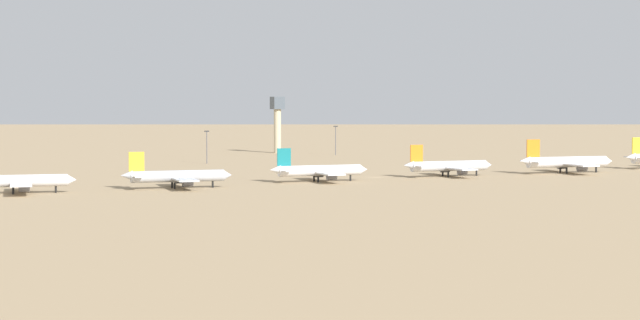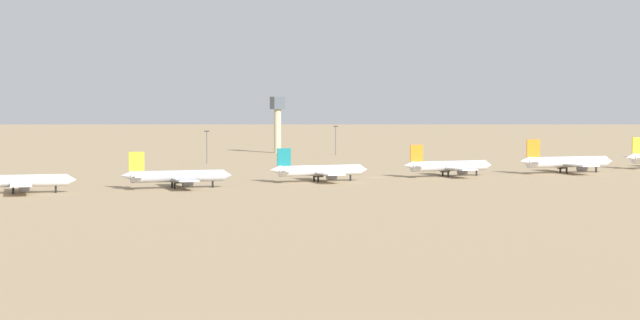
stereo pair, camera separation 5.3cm
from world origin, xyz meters
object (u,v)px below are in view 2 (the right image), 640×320
object	(u,v)px
parked_jet_orange_3	(448,166)
light_pole_mid	(207,144)
parked_jet_yellow_1	(177,176)
parked_jet_orange_4	(566,162)
parked_jet_teal_2	(319,171)
control_tower	(277,119)
light_pole_west	(336,138)
parked_jet_orange_0	(17,181)

from	to	relation	value
parked_jet_orange_3	light_pole_mid	bearing A→B (deg)	120.22
parked_jet_yellow_1	parked_jet_orange_4	xyz separation A→B (m)	(138.25, 3.21, 0.32)
parked_jet_yellow_1	parked_jet_teal_2	distance (m)	47.32
parked_jet_yellow_1	parked_jet_teal_2	xyz separation A→B (m)	(47.05, 5.12, -0.05)
control_tower	parked_jet_yellow_1	bearing A→B (deg)	-121.99
parked_jet_teal_2	light_pole_west	world-z (taller)	light_pole_west
parked_jet_yellow_1	control_tower	distance (m)	197.12
parked_jet_orange_3	light_pole_mid	xyz separation A→B (m)	(-45.95, 98.83, 4.05)
parked_jet_teal_2	parked_jet_orange_3	distance (m)	46.95
light_pole_west	light_pole_mid	xyz separation A→B (m)	(-71.47, -33.48, -0.05)
parked_jet_orange_0	parked_jet_teal_2	distance (m)	91.18
parked_jet_yellow_1	parked_jet_orange_3	world-z (taller)	parked_jet_yellow_1
parked_jet_orange_0	parked_jet_orange_3	size ratio (longest dim) A/B	0.99
parked_jet_orange_4	light_pole_mid	distance (m)	136.49
parked_jet_orange_0	control_tower	size ratio (longest dim) A/B	1.24
parked_jet_orange_0	light_pole_west	bearing A→B (deg)	51.13
parked_jet_orange_3	light_pole_mid	distance (m)	109.06
parked_jet_orange_4	control_tower	xyz separation A→B (m)	(-34.00, 163.68, 11.45)
parked_jet_yellow_1	light_pole_west	bearing A→B (deg)	57.80
parked_jet_orange_0	light_pole_west	xyz separation A→B (m)	(163.60, 136.49, 4.12)
control_tower	parked_jet_orange_3	bearing A→B (deg)	-93.67
light_pole_mid	parked_jet_orange_0	bearing A→B (deg)	-131.81
parked_jet_orange_3	parked_jet_orange_0	bearing A→B (deg)	-172.98
parked_jet_orange_4	parked_jet_orange_0	bearing A→B (deg)	-170.97
parked_jet_teal_2	parked_jet_yellow_1	bearing A→B (deg)	-167.25
control_tower	light_pole_west	world-z (taller)	control_tower
parked_jet_yellow_1	parked_jet_orange_4	distance (m)	138.29
parked_jet_teal_2	light_pole_west	xyz separation A→B (m)	(72.45, 133.91, 4.12)
light_pole_west	parked_jet_orange_4	bearing A→B (deg)	-82.14
parked_jet_orange_3	parked_jet_orange_4	xyz separation A→B (m)	(44.28, -3.52, 0.34)
parked_jet_yellow_1	parked_jet_teal_2	size ratio (longest dim) A/B	1.01
parked_jet_teal_2	control_tower	xyz separation A→B (m)	(57.20, 161.76, 11.82)
parked_jet_teal_2	light_pole_mid	xyz separation A→B (m)	(0.98, 100.43, 4.07)
parked_jet_teal_2	light_pole_mid	distance (m)	100.52
parked_jet_orange_0	parked_jet_yellow_1	bearing A→B (deg)	7.98
parked_jet_orange_4	control_tower	size ratio (longest dim) A/B	1.38
light_pole_mid	parked_jet_orange_3	bearing A→B (deg)	-65.07
parked_jet_orange_4	light_pole_west	xyz separation A→B (m)	(-18.75, 135.83, 3.75)
parked_jet_teal_2	parked_jet_orange_4	distance (m)	91.23
parked_jet_orange_3	light_pole_west	xyz separation A→B (m)	(25.52, 132.31, 4.10)
light_pole_mid	parked_jet_orange_4	bearing A→B (deg)	-48.60
parked_jet_yellow_1	parked_jet_orange_4	size ratio (longest dim) A/B	0.92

